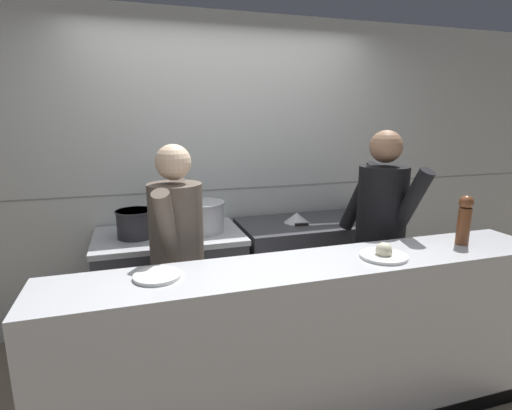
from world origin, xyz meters
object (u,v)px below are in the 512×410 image
Objects in this scene: mixing_bowl_steel at (297,218)px; chef_sous at (380,236)px; plated_dish_appetiser at (384,254)px; pepper_mill at (464,219)px; chef_head_cook at (178,260)px; stock_pot at (136,223)px; oven_range at (171,288)px; sauce_pot at (202,216)px; chefs_knife at (314,224)px; plated_dish_main at (157,276)px.

mixing_bowl_steel is 0.74m from chef_sous.
plated_dish_appetiser is 0.15× the size of chef_sous.
pepper_mill is 0.19× the size of chef_head_cook.
plated_dish_appetiser is 0.16× the size of chef_head_cook.
plated_dish_appetiser is at bearing -174.28° from pepper_mill.
mixing_bowl_steel is 0.81× the size of plated_dish_appetiser.
oven_range is at bearing 4.88° from stock_pot.
oven_range is at bearing 175.95° from sauce_pot.
pepper_mill is (0.60, 0.06, 0.14)m from plated_dish_appetiser.
stock_pot is 1.40m from chefs_knife.
sauce_pot is 0.64m from chef_head_cook.
chefs_knife is at bearing -6.20° from sauce_pot.
chef_sous is at bearing 56.92° from plated_dish_appetiser.
mixing_bowl_steel is 0.92× the size of plated_dish_main.
stock_pot is 0.79× the size of sauce_pot.
chefs_knife is (0.91, -0.10, -0.12)m from sauce_pot.
pepper_mill is (0.50, -1.02, 0.26)m from chefs_knife.
plated_dish_appetiser is 1.23m from chef_head_cook.
chef_sous is (0.26, -0.53, 0.03)m from chefs_knife.
chef_head_cook reaches higher than plated_dish_main.
chefs_knife is 1.26m from chef_head_cook.
chefs_knife is (0.10, -0.12, -0.04)m from mixing_bowl_steel.
oven_range is 2.14m from pepper_mill.
mixing_bowl_steel is at bearing 100.62° from chef_sous.
sauce_pot is 0.92m from chefs_knife.
pepper_mill reaches higher than oven_range.
chef_head_cook reaches higher than plated_dish_appetiser.
stock_pot is at bearing -178.88° from mixing_bowl_steel.
chef_sous is at bearing -24.30° from oven_range.
chefs_knife is 1.49× the size of plated_dish_appetiser.
chefs_knife is (1.16, -0.12, 0.46)m from oven_range.
chef_head_cook is at bearing -90.20° from oven_range.
sauce_pot is at bearing 133.03° from chef_sous.
stock_pot is 1.23× the size of plated_dish_main.
pepper_mill is (1.41, -1.12, 0.14)m from sauce_pot.
chefs_knife is 1.16m from pepper_mill.
chef_sous is at bearing 17.91° from chef_head_cook.
sauce_pot is (0.49, 0.00, 0.01)m from stock_pot.
plated_dish_main is at bearing -85.65° from stock_pot.
chefs_knife is at bearing 36.95° from plated_dish_main.
chef_sous is (1.42, -0.64, 0.49)m from oven_range.
sauce_pot is at bearing -4.05° from oven_range.
stock_pot is 1.77m from chef_sous.
plated_dish_appetiser is at bearing -55.39° from sauce_pot.
chef_sous reaches higher than stock_pot.
mixing_bowl_steel is 1.22m from chef_head_cook.
oven_range is 1.25m from plated_dish_main.
oven_range is 2.82× the size of chefs_knife.
oven_range is 5.19× the size of mixing_bowl_steel.
mixing_bowl_steel is (0.80, 0.02, -0.08)m from sauce_pot.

